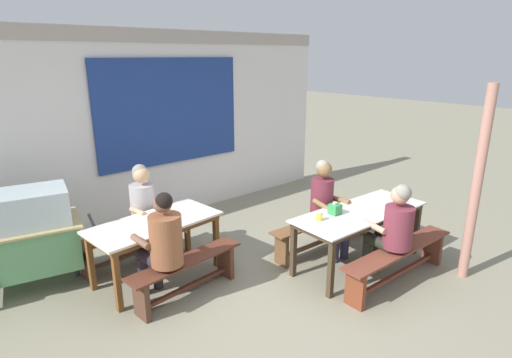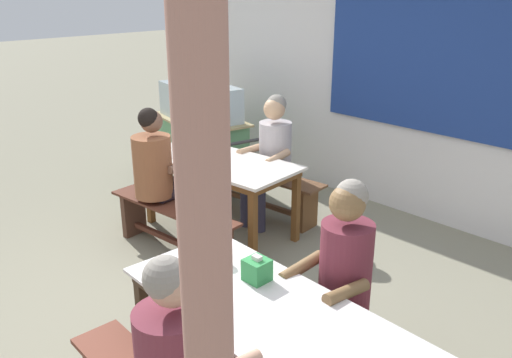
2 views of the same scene
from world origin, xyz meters
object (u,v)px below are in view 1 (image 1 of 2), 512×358
object	(u,v)px
bench_far_back	(132,241)
wooden_support_post	(477,186)
dining_table_near	(360,216)
bench_near_front	(398,259)
dining_table_far	(155,227)
person_near_front	(393,227)
person_center_facing	(146,207)
condiment_jar	(319,216)
tissue_box	(335,209)
person_right_near_table	(326,202)
bench_far_front	(187,273)
bench_near_back	(324,229)
person_left_back_turned	(162,242)
food_cart	(21,235)

from	to	relation	value
bench_far_back	wooden_support_post	size ratio (longest dim) A/B	0.65
dining_table_near	bench_near_front	distance (m)	0.68
dining_table_far	dining_table_near	distance (m)	2.50
bench_far_back	person_near_front	bearing A→B (deg)	-50.06
person_center_facing	condiment_jar	size ratio (longest dim) A/B	11.35
dining_table_far	person_near_front	world-z (taller)	person_near_front
tissue_box	person_right_near_table	bearing A→B (deg)	53.34
tissue_box	wooden_support_post	xyz separation A→B (m)	(1.05, -1.17, 0.36)
bench_far_front	bench_near_back	xyz separation A→B (m)	(2.05, -0.21, 0.00)
person_right_near_table	person_near_front	bearing A→B (deg)	-91.94
person_near_front	condiment_jar	world-z (taller)	person_near_front
bench_near_front	tissue_box	distance (m)	0.92
bench_far_front	person_center_facing	distance (m)	1.19
dining_table_far	bench_far_back	xyz separation A→B (m)	(-0.06, 0.58, -0.36)
dining_table_far	wooden_support_post	distance (m)	3.73
bench_near_back	person_right_near_table	xyz separation A→B (m)	(-0.08, -0.08, 0.42)
bench_far_front	person_left_back_turned	world-z (taller)	person_left_back_turned
dining_table_far	person_near_front	distance (m)	2.74
dining_table_near	person_right_near_table	distance (m)	0.51
bench_far_back	person_left_back_turned	bearing A→B (deg)	-96.58
person_left_back_turned	tissue_box	size ratio (longest dim) A/B	8.51
person_near_front	dining_table_far	bearing A→B (deg)	136.80
person_near_front	dining_table_near	bearing A→B (deg)	79.74
bench_far_back	tissue_box	xyz separation A→B (m)	(1.82, -1.80, 0.50)
bench_far_front	person_right_near_table	size ratio (longest dim) A/B	1.10
tissue_box	person_left_back_turned	bearing A→B (deg)	160.46
bench_far_front	person_near_front	distance (m)	2.37
person_near_front	person_right_near_table	size ratio (longest dim) A/B	0.97
bench_near_back	food_cart	size ratio (longest dim) A/B	1.12
dining_table_near	bench_far_back	distance (m)	2.92
dining_table_far	person_near_front	xyz separation A→B (m)	(2.00, -1.88, 0.05)
bench_near_front	dining_table_far	bearing A→B (deg)	136.75
bench_near_front	wooden_support_post	xyz separation A→B (m)	(0.75, -0.44, 0.84)
bench_near_front	condiment_jar	bearing A→B (deg)	129.95
person_center_facing	person_left_back_turned	bearing A→B (deg)	-107.54
food_cart	wooden_support_post	size ratio (longest dim) A/B	0.70
bench_far_back	bench_near_back	world-z (taller)	same
wooden_support_post	dining_table_near	bearing A→B (deg)	125.45
dining_table_near	food_cart	bearing A→B (deg)	147.37
bench_far_back	person_near_front	distance (m)	3.22
bench_near_front	person_right_near_table	xyz separation A→B (m)	(-0.04, 1.08, 0.41)
bench_near_front	person_right_near_table	distance (m)	1.16
dining_table_far	dining_table_near	xyz separation A→B (m)	(2.09, -1.37, 0.01)
tissue_box	bench_near_back	bearing A→B (deg)	51.60
dining_table_far	wooden_support_post	xyz separation A→B (m)	(2.82, -2.39, 0.50)
dining_table_near	person_center_facing	xyz separation A→B (m)	(-1.94, 1.90, 0.06)
bench_far_back	person_right_near_table	bearing A→B (deg)	-34.62
bench_far_front	person_left_back_turned	size ratio (longest dim) A/B	1.10
bench_far_back	food_cart	world-z (taller)	food_cart
dining_table_far	food_cart	world-z (taller)	food_cart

